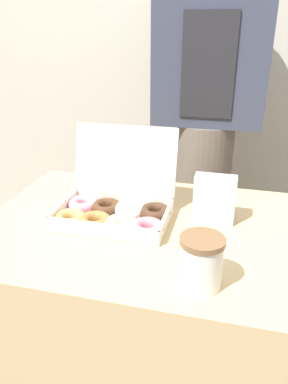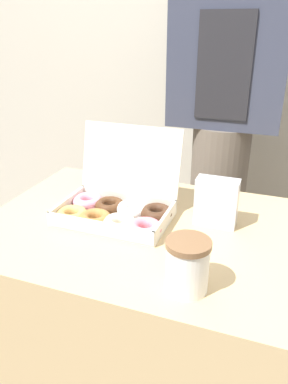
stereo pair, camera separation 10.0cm
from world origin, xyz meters
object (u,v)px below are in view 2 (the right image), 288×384
object	(u,v)px
donut_box	(117,207)
person_customer	(224,113)
coffee_cup	(187,265)
napkin_holder	(216,202)

from	to	relation	value
donut_box	person_customer	xyz separation A→B (m)	(0.19, 0.60, 0.16)
donut_box	coffee_cup	world-z (taller)	donut_box
coffee_cup	person_customer	world-z (taller)	person_customer
coffee_cup	person_customer	size ratio (longest dim) A/B	0.07
coffee_cup	napkin_holder	xyz separation A→B (m)	(0.00, 0.30, 0.01)
napkin_holder	person_customer	size ratio (longest dim) A/B	0.08
napkin_holder	person_customer	bearing A→B (deg)	98.32
coffee_cup	napkin_holder	bearing A→B (deg)	89.34
coffee_cup	person_customer	xyz separation A→B (m)	(-0.08, 0.84, 0.14)
coffee_cup	napkin_holder	size ratio (longest dim) A/B	0.87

